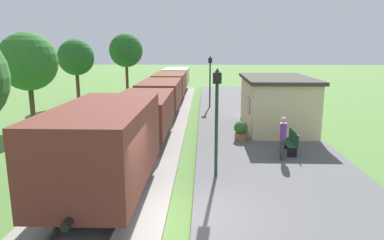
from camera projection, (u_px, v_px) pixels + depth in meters
The scene contains 15 objects.
ground_plane at pixel (184, 224), 9.28m from camera, with size 160.00×160.00×0.00m, color #517A38.
platform_slab at pixel (306, 222), 9.15m from camera, with size 6.00×60.00×0.25m, color #565659.
track_ballast at pixel (95, 220), 9.35m from camera, with size 3.80×60.00×0.12m, color gray.
rail_near at pixel (121, 216), 9.30m from camera, with size 0.07×60.00×0.14m, color slate.
rail_far at pixel (68, 216), 9.35m from camera, with size 0.07×60.00×0.14m, color slate.
freight_train at pixel (159, 96), 22.39m from camera, with size 2.50×32.60×2.72m.
station_hut at pixel (276, 102), 18.84m from camera, with size 3.50×5.80×2.78m.
bench_near_hut at pixel (291, 142), 14.58m from camera, with size 0.42×1.50×0.91m.
person_waiting at pixel (283, 137), 13.60m from camera, with size 0.32×0.43×1.71m.
potted_planter at pixel (241, 130), 16.58m from camera, with size 0.64×0.64×0.92m.
lamp_post_near at pixel (217, 103), 11.49m from camera, with size 0.28×0.28×3.70m.
lamp_post_far at pixel (210, 72), 25.11m from camera, with size 0.28×0.28×3.70m.
tree_trackside_far at pixel (28, 62), 19.64m from camera, with size 3.27×3.27×5.42m.
tree_field_left at pixel (76, 58), 27.56m from camera, with size 2.84×2.84×5.18m.
tree_field_distant at pixel (126, 51), 33.44m from camera, with size 3.19×3.19×5.81m.
Camera 1 is at (0.50, -8.49, 4.65)m, focal length 32.64 mm.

